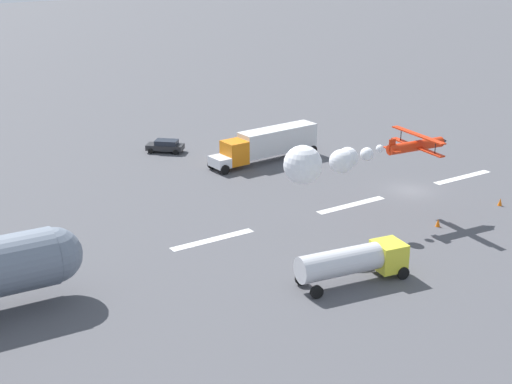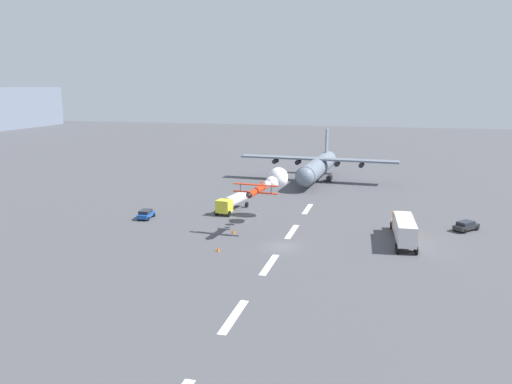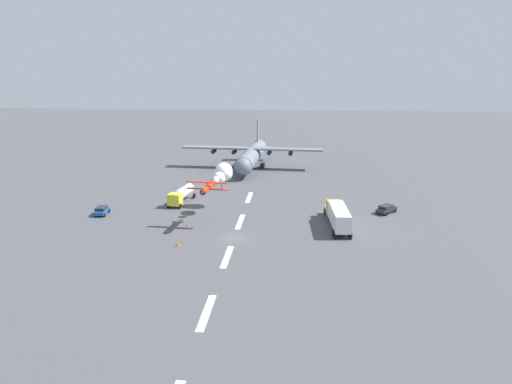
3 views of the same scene
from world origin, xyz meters
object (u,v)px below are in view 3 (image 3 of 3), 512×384
cargo_transport_plane (251,156)px  traffic_cone_far (188,224)px  traffic_cone_near (178,244)px  airport_staff_sedan (102,210)px  semi_truck_orange (338,215)px  fuel_tanker_truck (181,194)px  stunt_biplane_red (222,175)px  followme_car_yellow (386,209)px

cargo_transport_plane → traffic_cone_far: bearing=172.2°
traffic_cone_far → traffic_cone_near: bearing=-176.7°
traffic_cone_far → airport_staff_sedan: bearing=73.7°
airport_staff_sedan → traffic_cone_far: (-4.95, -16.99, -0.44)m
semi_truck_orange → fuel_tanker_truck: size_ratio=1.53×
cargo_transport_plane → traffic_cone_far: cargo_transport_plane is taller
semi_truck_orange → cargo_transport_plane: bearing=23.0°
stunt_biplane_red → traffic_cone_far: 12.60m
fuel_tanker_truck → cargo_transport_plane: bearing=-18.3°
cargo_transport_plane → traffic_cone_near: (-55.09, 5.80, -3.14)m
stunt_biplane_red → traffic_cone_near: bearing=168.6°
stunt_biplane_red → fuel_tanker_truck: size_ratio=1.92×
semi_truck_orange → airport_staff_sedan: semi_truck_orange is taller
traffic_cone_near → semi_truck_orange: bearing=-66.0°
stunt_biplane_red → airport_staff_sedan: stunt_biplane_red is taller
stunt_biplane_red → traffic_cone_near: 20.42m
traffic_cone_near → traffic_cone_far: same height
traffic_cone_near → followme_car_yellow: bearing=-60.4°
semi_truck_orange → airport_staff_sedan: (3.08, 42.05, -1.31)m
traffic_cone_near → airport_staff_sedan: bearing=51.4°
fuel_tanker_truck → airport_staff_sedan: fuel_tanker_truck is taller
cargo_transport_plane → semi_truck_orange: cargo_transport_plane is taller
followme_car_yellow → fuel_tanker_truck: bearing=85.1°
cargo_transport_plane → semi_truck_orange: (-44.17, -18.75, -1.39)m
followme_car_yellow → semi_truck_orange: bearing=131.5°
cargo_transport_plane → semi_truck_orange: 48.00m
stunt_biplane_red → traffic_cone_far: size_ratio=23.51×
semi_truck_orange → fuel_tanker_truck: semi_truck_orange is taller
fuel_tanker_truck → followme_car_yellow: bearing=-94.9°
cargo_transport_plane → airport_staff_sedan: cargo_transport_plane is taller
followme_car_yellow → traffic_cone_far: followme_car_yellow is taller
stunt_biplane_red → semi_truck_orange: 22.72m
fuel_tanker_truck → followme_car_yellow: 39.14m
airport_staff_sedan → stunt_biplane_red: bearing=-76.7°
cargo_transport_plane → fuel_tanker_truck: bearing=161.7°
airport_staff_sedan → traffic_cone_near: (-14.00, -17.51, -0.44)m
semi_truck_orange → traffic_cone_near: bearing=114.0°
followme_car_yellow → traffic_cone_near: (-19.38, 34.10, -0.44)m
airport_staff_sedan → traffic_cone_near: 22.42m
fuel_tanker_truck → airport_staff_sedan: size_ratio=2.20×
fuel_tanker_truck → traffic_cone_near: fuel_tanker_truck is taller
airport_staff_sedan → traffic_cone_far: bearing=-106.3°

